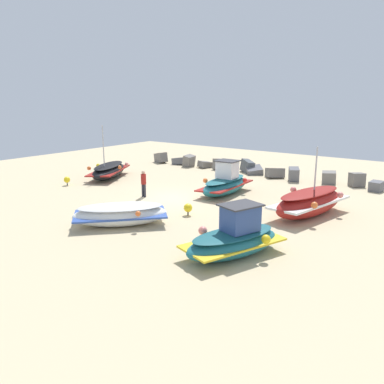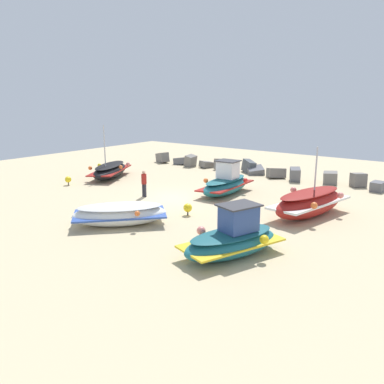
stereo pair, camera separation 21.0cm
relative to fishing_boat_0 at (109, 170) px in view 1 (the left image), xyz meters
The scene contains 10 objects.
ground_plane 8.06m from the fishing_boat_0, 13.78° to the right, with size 45.47×45.47×0.00m, color #C6B289.
fishing_boat_0 is the anchor object (origin of this frame).
fishing_boat_1 9.91m from the fishing_boat_0, ahead, with size 2.18×4.75×2.18m.
fishing_boat_2 17.11m from the fishing_boat_0, 25.51° to the right, with size 3.05×4.62×2.04m.
fishing_boat_3 11.73m from the fishing_boat_0, 39.12° to the right, with size 4.45×4.61×1.04m.
fishing_boat_4 15.89m from the fishing_boat_0, ahead, with size 2.84×5.53×3.63m.
person_walking 6.79m from the fishing_boat_0, 23.57° to the right, with size 0.32×0.32×1.67m.
breakwater_rocks 10.93m from the fishing_boat_0, 46.71° to the left, with size 20.31×2.31×1.29m.
mooring_buoy_0 3.56m from the fishing_boat_0, 95.87° to the right, with size 0.44×0.44×0.62m.
mooring_buoy_1 11.55m from the fishing_boat_0, 21.25° to the right, with size 0.46×0.46×0.64m.
Camera 1 is at (14.89, -18.01, 6.07)m, focal length 36.77 mm.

